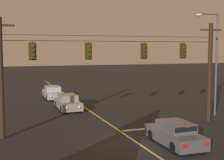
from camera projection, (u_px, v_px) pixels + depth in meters
ground_plane at (136, 142)px, 19.44m from camera, size 180.00×180.00×0.00m
lane_centre_stripe at (93, 113)px, 28.27m from camera, size 0.14×60.00×0.01m
stop_bar_paint at (145, 129)px, 22.69m from camera, size 3.40×0.36×0.01m
signal_span_assembly at (117, 73)px, 22.27m from camera, size 16.77×0.32×7.43m
traffic_light_leftmost at (33, 51)px, 20.28m from camera, size 0.48×0.41×1.22m
traffic_light_left_inner at (89, 51)px, 21.46m from camera, size 0.48×0.41×1.22m
traffic_light_centre at (145, 51)px, 22.78m from camera, size 0.48×0.41×1.22m
traffic_light_right_inner at (184, 51)px, 23.80m from camera, size 0.48×0.41×1.22m
car_waiting_near_lane at (175, 134)px, 18.79m from camera, size 1.80×4.33×1.39m
car_oncoming_lead at (68, 103)px, 29.82m from camera, size 1.80×4.42×1.39m
car_oncoming_trailing at (53, 93)px, 36.47m from camera, size 1.80×4.42×1.39m
street_lamp_corner at (213, 55)px, 26.75m from camera, size 2.11×0.30×8.42m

